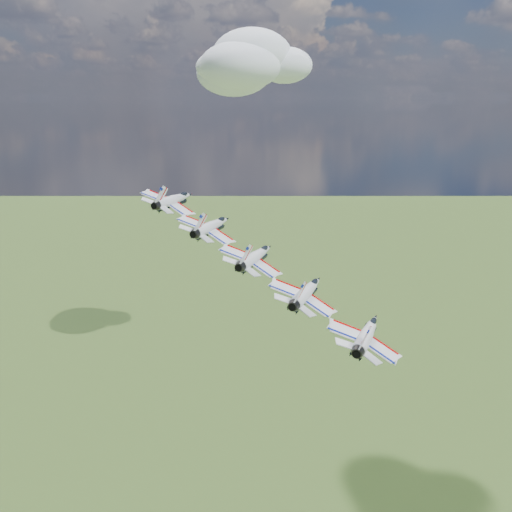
# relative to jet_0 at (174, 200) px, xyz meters

# --- Properties ---
(cloud_far) EXTENTS (62.02, 48.73, 24.36)m
(cloud_far) POSITION_rel_jet_0_xyz_m (-7.28, 207.05, 34.03)
(cloud_far) COLOR white
(jet_0) EXTENTS (13.59, 15.99, 7.20)m
(jet_0) POSITION_rel_jet_0_xyz_m (0.00, 0.00, 0.00)
(jet_0) COLOR silver
(jet_1) EXTENTS (13.59, 15.99, 7.20)m
(jet_1) POSITION_rel_jet_0_xyz_m (7.64, -6.98, -2.94)
(jet_1) COLOR white
(jet_2) EXTENTS (13.59, 15.99, 7.20)m
(jet_2) POSITION_rel_jet_0_xyz_m (15.28, -13.97, -5.89)
(jet_2) COLOR silver
(jet_3) EXTENTS (13.59, 15.99, 7.20)m
(jet_3) POSITION_rel_jet_0_xyz_m (22.91, -20.95, -8.83)
(jet_3) COLOR silver
(jet_4) EXTENTS (13.59, 15.99, 7.20)m
(jet_4) POSITION_rel_jet_0_xyz_m (30.55, -27.94, -11.77)
(jet_4) COLOR white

